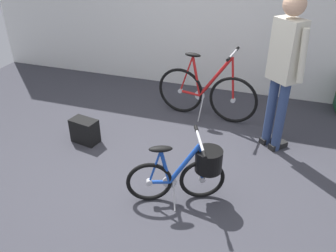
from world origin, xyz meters
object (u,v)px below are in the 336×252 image
(visitor_near_wall, at_px, (284,65))
(backpack_on_floor, at_px, (85,131))
(display_bike_left, at_px, (206,93))
(folding_bike_foreground, at_px, (189,170))

(visitor_near_wall, xyz_separation_m, backpack_on_floor, (-2.20, -0.63, -0.90))
(display_bike_left, distance_m, backpack_on_floor, 1.69)
(visitor_near_wall, height_order, backpack_on_floor, visitor_near_wall)
(display_bike_left, distance_m, visitor_near_wall, 1.25)
(folding_bike_foreground, xyz_separation_m, backpack_on_floor, (-1.50, 0.60, -0.19))
(backpack_on_floor, bearing_deg, folding_bike_foreground, -21.77)
(folding_bike_foreground, xyz_separation_m, display_bike_left, (-0.24, 1.71, 0.03))
(display_bike_left, relative_size, visitor_near_wall, 0.79)
(display_bike_left, bearing_deg, backpack_on_floor, -138.77)
(display_bike_left, bearing_deg, visitor_near_wall, -27.09)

